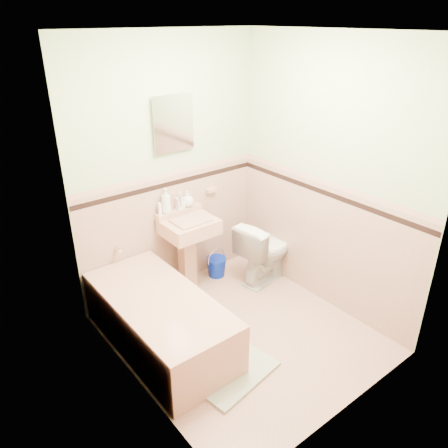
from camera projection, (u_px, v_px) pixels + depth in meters
floor at (241, 333)px, 3.95m from camera, size 2.20×2.20×0.00m
ceiling at (248, 31)px, 2.87m from camera, size 2.20×2.20×0.00m
wall_back at (169, 170)px, 4.18m from camera, size 2.50×0.00×2.50m
wall_front at (363, 262)px, 2.63m from camera, size 2.50×0.00×2.50m
wall_left at (127, 243)px, 2.85m from camera, size 0.00×2.50×2.50m
wall_right at (328, 179)px, 3.97m from camera, size 0.00×2.50×2.50m
wainscot_back at (173, 232)px, 4.46m from camera, size 2.00×0.00×2.00m
wainscot_front at (348, 346)px, 2.92m from camera, size 2.00×0.00×2.00m
wainscot_left at (138, 323)px, 3.13m from camera, size 0.00×2.20×2.20m
wainscot_right at (320, 243)px, 4.24m from camera, size 0.00×2.20×2.20m
accent_back at (171, 184)px, 4.23m from camera, size 2.00×0.00×2.00m
accent_front at (358, 280)px, 2.70m from camera, size 2.00×0.00×2.00m
accent_left at (132, 260)px, 2.91m from camera, size 0.00×2.20×2.20m
accent_right at (325, 193)px, 4.01m from camera, size 0.00×2.20×2.20m
cap_back at (170, 174)px, 4.19m from camera, size 2.00×0.00×2.00m
cap_front at (360, 266)px, 2.65m from camera, size 2.00×0.00×2.00m
cap_left at (130, 247)px, 2.87m from camera, size 0.00×2.20×2.20m
cap_right at (326, 183)px, 3.97m from camera, size 0.00×2.20×2.20m
bathtub at (160, 322)px, 3.73m from camera, size 0.70×1.50×0.45m
tub_faucet at (118, 249)px, 4.06m from camera, size 0.04×0.12×0.04m
sink at (190, 256)px, 4.41m from camera, size 0.51×0.48×0.80m
sink_faucet at (180, 201)px, 4.27m from camera, size 0.02×0.02×0.10m
medicine_cabinet at (173, 123)px, 4.00m from camera, size 0.39×0.04×0.49m
soap_dish at (211, 190)px, 4.55m from camera, size 0.11×0.06×0.04m
soap_bottle_left at (166, 201)px, 4.21m from camera, size 0.12×0.12×0.25m
soap_bottle_mid at (180, 201)px, 4.32m from camera, size 0.08×0.09×0.17m
soap_bottle_right at (187, 199)px, 4.37m from camera, size 0.16×0.16×0.16m
tube at (160, 209)px, 4.20m from camera, size 0.05×0.05×0.12m
toilet at (266, 250)px, 4.63m from camera, size 0.73×0.49×0.69m
bucket at (217, 267)px, 4.78m from camera, size 0.26×0.26×0.21m
bath_mat at (233, 372)px, 3.50m from camera, size 0.74×0.55×0.03m
shoe at (227, 369)px, 3.46m from camera, size 0.17×0.12×0.06m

